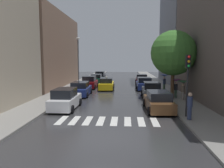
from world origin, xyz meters
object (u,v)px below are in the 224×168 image
Objects in this scene: taxi_midroad at (107,84)px; pedestrian_by_kerb at (164,79)px; parked_car_right_third at (144,84)px; pedestrian_far_side at (176,84)px; parked_car_left_nearest at (65,100)px; pedestrian_foreground at (190,105)px; parked_car_left_fifth at (100,76)px; lamp_post_left at (78,59)px; parked_car_left_second at (81,89)px; parked_car_right_fourth at (142,80)px; parked_car_right_nearest at (158,101)px; parked_car_left_fourth at (96,79)px; street_tree_right at (173,53)px; parked_car_left_third at (90,83)px; parked_car_right_second at (151,90)px; pedestrian_near_tree at (183,85)px; traffic_light_right_corner at (188,72)px.

pedestrian_by_kerb is at bearing -104.07° from taxi_midroad.
pedestrian_far_side is at bearing -158.48° from parked_car_right_third.
parked_car_left_nearest is 2.39× the size of pedestrian_foreground.
taxi_midroad is (2.32, -12.27, -0.08)m from parked_car_left_fifth.
parked_car_left_second is at bearing -75.96° from lamp_post_left.
parked_car_right_fourth is at bearing -83.01° from pedestrian_foreground.
taxi_midroad is 7.76m from pedestrian_by_kerb.
pedestrian_foreground is at bearing -174.09° from parked_car_right_third.
taxi_midroad is at bearing -169.67° from parked_car_left_fifth.
parked_car_left_second is at bearing 47.01° from parked_car_right_nearest.
parked_car_left_fourth is at bearing -64.57° from pedestrian_foreground.
lamp_post_left is (-4.13, 1.29, 3.42)m from taxi_midroad.
parked_car_right_nearest is at bearing -177.53° from parked_car_right_fourth.
parked_car_left_fifth is 21.75m from street_tree_right.
parked_car_left_third is 7.76m from parked_car_right_third.
parked_car_left_fourth is at bearing 46.15° from parked_car_right_third.
taxi_midroad is (-5.27, 12.02, 0.01)m from parked_car_right_nearest.
taxi_midroad is 10.83m from street_tree_right.
parked_car_right_nearest is 16.65m from lamp_post_left.
street_tree_right reaches higher than parked_car_right_third.
parked_car_right_third is at bearing -31.89° from parked_car_left_nearest.
parked_car_right_third is 15.15m from pedestrian_foreground.
street_tree_right is (0.58, 8.28, 3.65)m from pedestrian_foreground.
parked_car_left_third reaches higher than parked_car_right_second.
parked_car_right_third is (7.45, -6.98, 0.03)m from parked_car_left_fourth.
pedestrian_far_side is at bearing -166.62° from parked_car_right_fourth.
parked_car_left_second is 1.12× the size of parked_car_right_second.
parked_car_left_second is at bearing 153.08° from taxi_midroad.
pedestrian_by_kerb is 0.30× the size of street_tree_right.
parked_car_right_nearest is at bearing -38.94° from pedestrian_far_side.
pedestrian_far_side reaches higher than parked_car_left_second.
parked_car_right_fourth is 21.80m from pedestrian_foreground.
pedestrian_far_side is (0.97, 8.38, 0.46)m from pedestrian_foreground.
parked_car_left_third is 3.73m from lamp_post_left.
parked_car_left_second is 10.47m from pedestrian_far_side.
street_tree_right is (9.99, -7.98, 3.94)m from parked_car_left_third.
pedestrian_far_side is at bearing -93.86° from pedestrian_foreground.
parked_car_left_third is at bearing 127.54° from parked_car_right_fourth.
parked_car_left_fourth is at bearing 31.55° from parked_car_right_second.
parked_car_right_second is at bearing 161.94° from street_tree_right.
pedestrian_foreground reaches higher than parked_car_right_fourth.
pedestrian_near_tree is at bearing -152.35° from parked_car_left_fifth.
lamp_post_left is (-1.63, 6.53, 3.43)m from parked_car_left_second.
parked_car_left_third is at bearing -57.18° from pedestrian_foreground.
pedestrian_foreground reaches higher than parked_car_left_fifth.
parked_car_left_second is 13.28m from traffic_light_right_corner.
street_tree_right reaches higher than parked_car_right_fourth.
parked_car_left_second is at bearing 178.86° from pedestrian_by_kerb.
parked_car_left_third is 0.96× the size of traffic_light_right_corner.
parked_car_right_third is 6.70m from parked_car_right_fourth.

